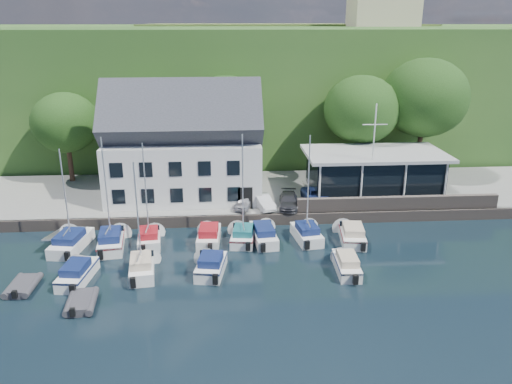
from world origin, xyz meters
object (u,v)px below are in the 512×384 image
car_dgrey (288,201)px  car_white (263,201)px  harbor_building (184,151)px  club_pavilion (373,173)px  boat_r1_0 (65,195)px  boat_r2_1 (138,215)px  boat_r2_2 (211,264)px  boat_r1_1 (106,193)px  boat_r1_4 (243,193)px  boat_r1_2 (146,196)px  boat_r2_4 (347,262)px  boat_r1_7 (352,233)px  car_blue (316,195)px  boat_r1_3 (209,234)px  boat_r1_5 (264,232)px  boat_r1_6 (308,189)px  car_silver (245,202)px  dinghy_0 (23,285)px  boat_r2_0 (77,271)px  dinghy_1 (81,301)px  flagpole (373,155)px

car_dgrey → car_white: bearing=-172.4°
harbor_building → club_pavilion: (18.00, -0.50, -2.30)m
boat_r1_0 → boat_r2_1: bearing=-27.8°
boat_r2_2 → boat_r1_1: bearing=158.3°
boat_r1_4 → boat_r2_2: bearing=-107.9°
harbor_building → boat_r1_2: harbor_building is taller
boat_r2_4 → boat_r1_7: bearing=74.1°
club_pavilion → boat_r1_1: size_ratio=1.45×
car_blue → car_white: bearing=-172.6°
boat_r2_1 → car_dgrey: bearing=33.7°
boat_r1_3 → boat_r1_4: (2.74, 0.06, 3.36)m
boat_r1_5 → boat_r1_6: bearing=-7.7°
car_silver → car_blue: (6.62, 1.14, 0.07)m
club_pavilion → boat_r1_0: size_ratio=1.50×
car_silver → boat_r1_0: size_ratio=0.38×
boat_r2_4 → dinghy_0: bearing=-174.8°
boat_r1_5 → boat_r1_6: boat_r1_6 is taller
car_blue → dinghy_0: bearing=-156.2°
boat_r1_3 → boat_r2_0: bearing=-144.6°
car_silver → boat_r2_2: 10.64m
car_dgrey → boat_r1_6: bearing=-73.3°
boat_r1_0 → boat_r1_1: boat_r1_1 is taller
dinghy_1 → boat_r2_2: bearing=20.0°
car_silver → boat_r1_3: 6.06m
car_white → boat_r2_2: 11.09m
harbor_building → boat_r1_7: (13.86, -9.25, -4.65)m
boat_r1_0 → boat_r1_2: bearing=13.3°
club_pavilion → dinghy_1: size_ratio=4.25×
club_pavilion → boat_r1_0: bearing=-161.7°
boat_r1_1 → car_white: bearing=16.7°
car_white → boat_r1_5: 4.97m
boat_r1_0 → boat_r2_2: size_ratio=1.71×
boat_r1_2 → boat_r2_2: boat_r1_2 is taller
boat_r1_6 → boat_r1_2: bearing=171.5°
boat_r1_1 → boat_r2_1: bearing=-63.5°
club_pavilion → car_dgrey: size_ratio=3.27×
club_pavilion → dinghy_1: 29.16m
car_dgrey → boat_r1_1: 15.88m
boat_r1_3 → boat_r2_4: bearing=-25.6°
boat_r1_1 → car_silver: bearing=20.2°
boat_r2_0 → boat_r2_4: 18.67m
flagpole → boat_r1_5: size_ratio=1.42×
boat_r2_2 → boat_r1_3: bearing=102.2°
car_dgrey → boat_r1_5: 5.63m
car_silver → harbor_building: bearing=165.5°
dinghy_0 → boat_r2_0: bearing=17.9°
harbor_building → car_blue: 12.90m
harbor_building → boat_r1_2: size_ratio=1.76×
car_silver → boat_r1_1: (-10.71, -5.48, 3.00)m
boat_r1_4 → boat_r1_6: 5.15m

